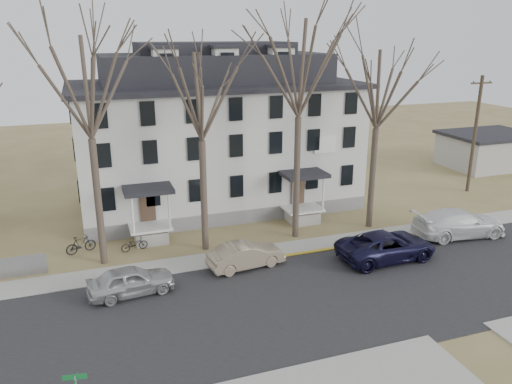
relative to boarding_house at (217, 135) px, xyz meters
name	(u,v)px	position (x,y,z in m)	size (l,w,h in m)	color
ground	(358,316)	(2.00, -17.95, -5.38)	(120.00, 120.00, 0.00)	olive
main_road	(338,295)	(2.00, -15.95, -5.38)	(120.00, 10.00, 0.04)	#27272A
far_sidewalk	(292,249)	(2.00, -9.95, -5.38)	(120.00, 2.00, 0.08)	#A09F97
yellow_curb	(371,244)	(7.00, -10.85, -5.38)	(14.00, 0.25, 0.06)	gold
boarding_house	(217,135)	(0.00, 0.00, 0.00)	(20.80, 12.36, 12.05)	slate
distant_building	(488,150)	(28.00, 2.05, -3.70)	(8.50, 6.50, 3.35)	#A09F97
tree_far_left	(86,80)	(-9.00, -8.15, 4.96)	(8.40, 8.40, 13.72)	#473B31
tree_mid_left	(200,91)	(-3.00, -8.15, 4.22)	(7.80, 7.80, 12.74)	#473B31
tree_center	(300,61)	(3.00, -8.15, 5.71)	(9.00, 9.00, 14.70)	#473B31
tree_mid_right	(379,84)	(8.50, -8.15, 4.22)	(7.80, 7.80, 12.74)	#473B31
utility_pole_far	(475,133)	(20.50, -3.95, -0.47)	(2.00, 0.28, 9.50)	#3D3023
car_silver	(131,281)	(-7.87, -12.42, -4.64)	(1.74, 4.33, 1.47)	#B1B1B3
car_tan	(246,256)	(-1.44, -11.41, -4.66)	(1.53, 4.38, 1.44)	gray
car_navy	(386,246)	(6.62, -13.09, -4.56)	(2.71, 5.89, 1.64)	black
car_white	(459,224)	(13.02, -11.63, -4.50)	(2.48, 6.09, 1.77)	white
bicycle_left	(134,245)	(-7.16, -7.10, -4.95)	(0.57, 1.63, 0.86)	black
bicycle_right	(81,245)	(-10.22, -6.38, -4.84)	(0.51, 1.81, 1.09)	black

